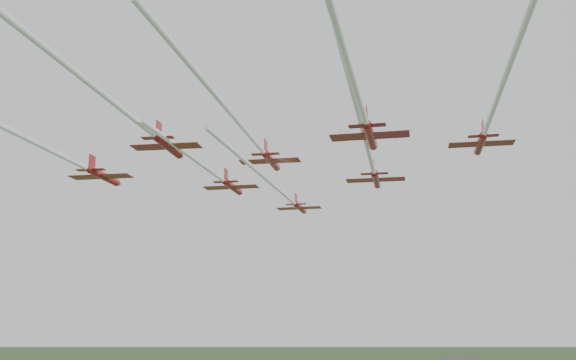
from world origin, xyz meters
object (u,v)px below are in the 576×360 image
(jet_row3_mid, at_px, (250,136))
(jet_row4_right, at_px, (362,107))
(jet_row3_left, at_px, (71,160))
(jet_row2_left, at_px, (218,176))
(jet_row4_left, at_px, (121,109))
(jet_row2_right, at_px, (370,156))
(jet_lead, at_px, (282,193))
(jet_row3_right, at_px, (493,111))

(jet_row3_mid, distance_m, jet_row4_right, 19.55)
(jet_row3_left, distance_m, jet_row4_right, 45.03)
(jet_row2_left, distance_m, jet_row4_left, 34.11)
(jet_row2_right, distance_m, jet_row4_left, 36.45)
(jet_row2_right, xyz_separation_m, jet_row4_right, (2.92, -22.10, -0.39))
(jet_lead, distance_m, jet_row3_right, 39.93)
(jet_row3_right, bearing_deg, jet_row3_mid, 172.35)
(jet_row2_right, xyz_separation_m, jet_row3_left, (-40.94, -11.90, -0.54))
(jet_row4_left, bearing_deg, jet_row3_right, 13.42)
(jet_row2_right, bearing_deg, jet_row4_left, -135.00)
(jet_row3_right, xyz_separation_m, jet_row4_left, (-39.54, -15.60, -0.90))
(jet_row2_left, height_order, jet_row4_right, jet_row2_left)
(jet_row3_right, distance_m, jet_row4_right, 16.66)
(jet_row3_left, bearing_deg, jet_row3_right, -7.99)
(jet_row2_right, xyz_separation_m, jet_row3_mid, (-13.75, -11.94, 0.74))
(jet_row3_left, xyz_separation_m, jet_row3_mid, (27.19, -0.04, 1.28))
(jet_row4_left, bearing_deg, jet_row2_right, 43.03)
(jet_lead, xyz_separation_m, jet_row3_left, (-24.83, -21.66, 1.96))
(jet_row2_right, distance_m, jet_row3_mid, 18.22)
(jet_row2_right, xyz_separation_m, jet_row4_left, (-22.87, -28.38, -0.04))
(jet_row2_right, bearing_deg, jet_row4_right, -88.61)
(jet_lead, bearing_deg, jet_row4_left, -104.35)
(jet_row2_left, distance_m, jet_row3_mid, 21.27)
(jet_row3_left, height_order, jet_row4_right, jet_row4_right)
(jet_lead, bearing_deg, jet_row2_left, -161.01)
(jet_lead, relative_size, jet_row3_right, 0.98)
(jet_row3_mid, relative_size, jet_row3_right, 0.99)
(jet_row2_right, relative_size, jet_row3_right, 1.10)
(jet_lead, distance_m, jet_row3_mid, 22.06)
(jet_row2_left, bearing_deg, jet_row4_left, -90.77)
(jet_row2_left, xyz_separation_m, jet_row3_right, (42.43, -18.39, 0.87))
(jet_row3_mid, relative_size, jet_row4_right, 1.08)
(jet_row4_right, bearing_deg, jet_row2_left, 131.02)
(jet_lead, height_order, jet_row4_right, jet_row4_right)
(jet_lead, xyz_separation_m, jet_row3_right, (32.78, -22.54, 3.37))
(jet_row2_right, xyz_separation_m, jet_row3_right, (16.67, -12.78, 0.87))
(jet_lead, height_order, jet_row3_mid, jet_row3_mid)
(jet_row2_right, relative_size, jet_row3_left, 1.26)
(jet_row2_left, height_order, jet_row3_left, jet_row2_left)
(jet_lead, bearing_deg, jet_row2_right, -35.51)
(jet_row3_left, bearing_deg, jet_row4_left, -49.48)
(jet_row3_mid, height_order, jet_row3_right, jet_row3_right)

